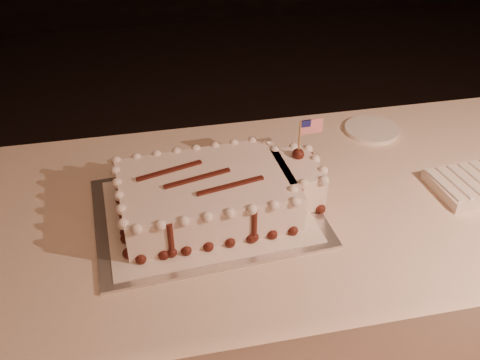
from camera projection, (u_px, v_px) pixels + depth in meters
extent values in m
cube|color=beige|center=(348.00, 292.00, 1.57)|extent=(2.40, 0.80, 0.75)
cube|color=beige|center=(207.00, 212.00, 1.28)|extent=(0.55, 0.43, 0.01)
cube|color=white|center=(207.00, 210.00, 1.27)|extent=(0.49, 0.39, 0.00)
cube|color=white|center=(206.00, 194.00, 1.24)|extent=(0.41, 0.29, 0.09)
cube|color=white|center=(297.00, 179.00, 1.29)|extent=(0.10, 0.16, 0.09)
sphere|color=#511C14|center=(141.00, 259.00, 1.13)|extent=(0.02, 0.02, 0.02)
sphere|color=#511C14|center=(164.00, 255.00, 1.14)|extent=(0.02, 0.02, 0.02)
sphere|color=#511C14|center=(186.00, 251.00, 1.15)|extent=(0.02, 0.02, 0.02)
sphere|color=#511C14|center=(208.00, 246.00, 1.16)|extent=(0.02, 0.02, 0.02)
sphere|color=#511C14|center=(230.00, 242.00, 1.17)|extent=(0.02, 0.02, 0.02)
sphere|color=#511C14|center=(251.00, 238.00, 1.18)|extent=(0.02, 0.02, 0.02)
sphere|color=#511C14|center=(272.00, 234.00, 1.19)|extent=(0.02, 0.02, 0.02)
sphere|color=#511C14|center=(293.00, 231.00, 1.20)|extent=(0.02, 0.02, 0.02)
sphere|color=#511C14|center=(291.00, 219.00, 1.23)|extent=(0.02, 0.02, 0.02)
sphere|color=#511C14|center=(301.00, 212.00, 1.25)|extent=(0.02, 0.02, 0.02)
sphere|color=#511C14|center=(320.00, 209.00, 1.26)|extent=(0.02, 0.02, 0.02)
sphere|color=#511C14|center=(320.00, 199.00, 1.29)|extent=(0.02, 0.02, 0.02)
sphere|color=#511C14|center=(312.00, 187.00, 1.33)|extent=(0.02, 0.02, 0.02)
sphere|color=#511C14|center=(305.00, 176.00, 1.37)|extent=(0.02, 0.02, 0.02)
sphere|color=#511C14|center=(292.00, 174.00, 1.38)|extent=(0.02, 0.02, 0.02)
sphere|color=#511C14|center=(274.00, 177.00, 1.37)|extent=(0.02, 0.02, 0.02)
sphere|color=#511C14|center=(265.00, 170.00, 1.39)|extent=(0.02, 0.02, 0.02)
sphere|color=#511C14|center=(252.00, 168.00, 1.40)|extent=(0.02, 0.02, 0.02)
sphere|color=#511C14|center=(234.00, 171.00, 1.39)|extent=(0.02, 0.02, 0.02)
sphere|color=#511C14|center=(216.00, 173.00, 1.38)|extent=(0.02, 0.02, 0.02)
sphere|color=#511C14|center=(197.00, 176.00, 1.37)|extent=(0.02, 0.02, 0.02)
sphere|color=#511C14|center=(179.00, 179.00, 1.36)|extent=(0.02, 0.02, 0.02)
sphere|color=#511C14|center=(160.00, 182.00, 1.35)|extent=(0.02, 0.02, 0.02)
sphere|color=#511C14|center=(140.00, 185.00, 1.34)|extent=(0.02, 0.02, 0.02)
sphere|color=#511C14|center=(121.00, 188.00, 1.33)|extent=(0.02, 0.02, 0.02)
sphere|color=#511C14|center=(120.00, 199.00, 1.29)|extent=(0.02, 0.02, 0.02)
sphere|color=#511C14|center=(122.00, 211.00, 1.26)|extent=(0.02, 0.02, 0.02)
sphere|color=#511C14|center=(124.00, 225.00, 1.22)|extent=(0.02, 0.02, 0.02)
sphere|color=#511C14|center=(126.00, 238.00, 1.18)|extent=(0.02, 0.02, 0.02)
sphere|color=#511C14|center=(128.00, 253.00, 1.14)|extent=(0.02, 0.02, 0.02)
sphere|color=white|center=(136.00, 230.00, 1.08)|extent=(0.02, 0.02, 0.02)
sphere|color=white|center=(160.00, 225.00, 1.09)|extent=(0.02, 0.02, 0.02)
sphere|color=white|center=(184.00, 221.00, 1.10)|extent=(0.02, 0.02, 0.02)
sphere|color=white|center=(207.00, 217.00, 1.11)|extent=(0.02, 0.02, 0.02)
sphere|color=white|center=(230.00, 213.00, 1.12)|extent=(0.02, 0.02, 0.02)
sphere|color=white|center=(252.00, 209.00, 1.13)|extent=(0.02, 0.02, 0.02)
sphere|color=white|center=(274.00, 206.00, 1.14)|extent=(0.02, 0.02, 0.02)
sphere|color=white|center=(295.00, 202.00, 1.15)|extent=(0.02, 0.02, 0.02)
sphere|color=white|center=(293.00, 191.00, 1.18)|extent=(0.02, 0.02, 0.02)
sphere|color=white|center=(304.00, 184.00, 1.20)|extent=(0.02, 0.02, 0.02)
sphere|color=white|center=(324.00, 181.00, 1.22)|extent=(0.02, 0.02, 0.02)
sphere|color=white|center=(323.00, 171.00, 1.25)|extent=(0.02, 0.02, 0.02)
sphere|color=white|center=(315.00, 160.00, 1.28)|extent=(0.02, 0.02, 0.02)
sphere|color=white|center=(308.00, 149.00, 1.32)|extent=(0.02, 0.02, 0.02)
sphere|color=white|center=(293.00, 147.00, 1.33)|extent=(0.02, 0.02, 0.02)
sphere|color=white|center=(275.00, 150.00, 1.32)|extent=(0.02, 0.02, 0.02)
sphere|color=white|center=(265.00, 144.00, 1.34)|extent=(0.02, 0.02, 0.02)
sphere|color=white|center=(252.00, 141.00, 1.35)|extent=(0.02, 0.02, 0.02)
sphere|color=white|center=(234.00, 144.00, 1.34)|extent=(0.02, 0.02, 0.02)
sphere|color=white|center=(215.00, 146.00, 1.33)|extent=(0.02, 0.02, 0.02)
sphere|color=white|center=(196.00, 149.00, 1.32)|extent=(0.02, 0.02, 0.02)
sphere|color=white|center=(176.00, 152.00, 1.31)|extent=(0.02, 0.02, 0.02)
sphere|color=white|center=(157.00, 155.00, 1.30)|extent=(0.02, 0.02, 0.02)
sphere|color=white|center=(137.00, 158.00, 1.29)|extent=(0.02, 0.02, 0.02)
sphere|color=white|center=(116.00, 161.00, 1.28)|extent=(0.02, 0.02, 0.02)
sphere|color=white|center=(115.00, 171.00, 1.25)|extent=(0.02, 0.02, 0.02)
sphere|color=white|center=(117.00, 183.00, 1.21)|extent=(0.02, 0.02, 0.02)
sphere|color=white|center=(119.00, 196.00, 1.17)|extent=(0.02, 0.02, 0.02)
sphere|color=white|center=(121.00, 209.00, 1.13)|extent=(0.02, 0.02, 0.02)
sphere|color=white|center=(123.00, 224.00, 1.09)|extent=(0.02, 0.02, 0.02)
cylinder|color=#511C14|center=(171.00, 239.00, 1.12)|extent=(0.01, 0.01, 0.09)
sphere|color=#511C14|center=(172.00, 252.00, 1.14)|extent=(0.02, 0.02, 0.02)
cylinder|color=#511C14|center=(254.00, 224.00, 1.16)|extent=(0.01, 0.01, 0.09)
sphere|color=#511C14|center=(254.00, 237.00, 1.18)|extent=(0.02, 0.02, 0.02)
cylinder|color=#511C14|center=(300.00, 199.00, 1.23)|extent=(0.01, 0.01, 0.09)
sphere|color=#511C14|center=(299.00, 212.00, 1.25)|extent=(0.02, 0.02, 0.02)
cylinder|color=#511C14|center=(309.00, 168.00, 1.33)|extent=(0.01, 0.01, 0.09)
sphere|color=#511C14|center=(308.00, 180.00, 1.35)|extent=(0.02, 0.02, 0.02)
cylinder|color=#511C14|center=(263.00, 154.00, 1.38)|extent=(0.01, 0.01, 0.09)
sphere|color=#511C14|center=(262.00, 166.00, 1.40)|extent=(0.02, 0.02, 0.02)
cylinder|color=#511C14|center=(194.00, 164.00, 1.35)|extent=(0.01, 0.01, 0.09)
sphere|color=#511C14|center=(195.00, 176.00, 1.37)|extent=(0.02, 0.02, 0.02)
cylinder|color=#511C14|center=(121.00, 175.00, 1.31)|extent=(0.01, 0.01, 0.09)
sphere|color=#511C14|center=(123.00, 187.00, 1.33)|extent=(0.02, 0.02, 0.02)
cylinder|color=#511C14|center=(123.00, 220.00, 1.17)|extent=(0.01, 0.01, 0.09)
sphere|color=#511C14|center=(125.00, 232.00, 1.19)|extent=(0.02, 0.02, 0.02)
cube|color=#511C14|center=(170.00, 170.00, 1.23)|extent=(0.16, 0.05, 0.01)
cube|color=#511C14|center=(198.00, 178.00, 1.21)|extent=(0.16, 0.05, 0.01)
cube|color=#511C14|center=(231.00, 186.00, 1.19)|extent=(0.16, 0.04, 0.01)
sphere|color=#511C14|center=(298.00, 154.00, 1.28)|extent=(0.03, 0.03, 0.03)
cylinder|color=#B37A4C|center=(299.00, 142.00, 1.26)|extent=(0.00, 0.00, 0.11)
cube|color=red|center=(312.00, 126.00, 1.25)|extent=(0.05, 0.01, 0.04)
cube|color=navy|center=(306.00, 124.00, 1.24)|extent=(0.02, 0.01, 0.02)
cube|color=white|center=(475.00, 184.00, 1.35)|extent=(0.22, 0.17, 0.03)
cube|color=white|center=(443.00, 185.00, 1.32)|extent=(0.03, 0.14, 0.01)
cube|color=white|center=(454.00, 183.00, 1.32)|extent=(0.03, 0.14, 0.01)
cube|color=white|center=(466.00, 181.00, 1.33)|extent=(0.03, 0.14, 0.01)
cube|color=white|center=(477.00, 179.00, 1.34)|extent=(0.03, 0.14, 0.01)
cylinder|color=white|center=(371.00, 130.00, 1.58)|extent=(0.16, 0.16, 0.01)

